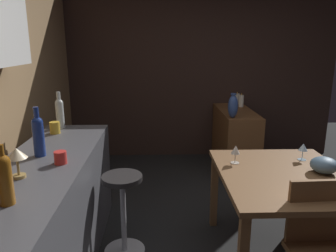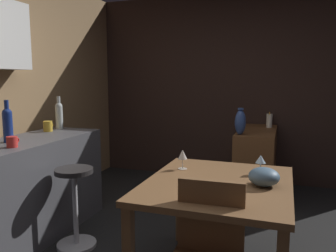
% 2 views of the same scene
% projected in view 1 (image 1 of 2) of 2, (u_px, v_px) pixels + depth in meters
% --- Properties ---
extents(wall_side_right, '(0.10, 4.40, 2.60)m').
position_uv_depth(wall_side_right, '(187.00, 71.00, 4.81)').
color(wall_side_right, '#33231E').
rests_on(wall_side_right, ground_plane).
extents(dining_table, '(1.14, 0.97, 0.74)m').
position_uv_depth(dining_table, '(284.00, 184.00, 2.47)').
color(dining_table, brown).
rests_on(dining_table, ground_plane).
extents(kitchen_counter, '(2.10, 0.60, 0.90)m').
position_uv_depth(kitchen_counter, '(48.00, 221.00, 2.34)').
color(kitchen_counter, '#4C4C51').
rests_on(kitchen_counter, ground_plane).
extents(sideboard_cabinet, '(1.10, 0.44, 0.82)m').
position_uv_depth(sideboard_cabinet, '(235.00, 139.00, 4.45)').
color(sideboard_cabinet, brown).
rests_on(sideboard_cabinet, ground_plane).
extents(chair_near_window, '(0.42, 0.42, 0.88)m').
position_uv_depth(chair_near_window, '(323.00, 247.00, 1.98)').
color(chair_near_window, brown).
rests_on(chair_near_window, ground_plane).
extents(bar_stool, '(0.34, 0.34, 0.69)m').
position_uv_depth(bar_stool, '(123.00, 213.00, 2.61)').
color(bar_stool, '#262323').
rests_on(bar_stool, ground_plane).
extents(wine_glass_left, '(0.07, 0.07, 0.15)m').
position_uv_depth(wine_glass_left, '(236.00, 150.00, 2.63)').
color(wine_glass_left, silver).
rests_on(wine_glass_left, dining_table).
extents(wine_glass_right, '(0.07, 0.07, 0.14)m').
position_uv_depth(wine_glass_right, '(303.00, 148.00, 2.71)').
color(wine_glass_right, silver).
rests_on(wine_glass_right, dining_table).
extents(fruit_bowl, '(0.20, 0.20, 0.12)m').
position_uv_depth(fruit_bowl, '(324.00, 165.00, 2.45)').
color(fruit_bowl, slate).
rests_on(fruit_bowl, dining_table).
extents(wine_bottle_amber, '(0.08, 0.08, 0.32)m').
position_uv_depth(wine_bottle_amber, '(5.00, 177.00, 1.61)').
color(wine_bottle_amber, '#8C5114').
rests_on(wine_bottle_amber, kitchen_counter).
extents(wine_bottle_cobalt, '(0.08, 0.08, 0.36)m').
position_uv_depth(wine_bottle_cobalt, '(38.00, 134.00, 2.32)').
color(wine_bottle_cobalt, navy).
rests_on(wine_bottle_cobalt, kitchen_counter).
extents(wine_bottle_clear, '(0.08, 0.08, 0.35)m').
position_uv_depth(wine_bottle_clear, '(60.00, 112.00, 3.10)').
color(wine_bottle_clear, silver).
rests_on(wine_bottle_clear, kitchen_counter).
extents(cup_mustard, '(0.13, 0.09, 0.11)m').
position_uv_depth(cup_mustard, '(55.00, 128.00, 2.93)').
color(cup_mustard, gold).
rests_on(cup_mustard, kitchen_counter).
extents(cup_red, '(0.12, 0.08, 0.09)m').
position_uv_depth(cup_red, '(61.00, 157.00, 2.20)').
color(cup_red, red).
rests_on(cup_red, kitchen_counter).
extents(counter_lamp, '(0.12, 0.12, 0.19)m').
position_uv_depth(counter_lamp, '(17.00, 156.00, 1.94)').
color(counter_lamp, '#A58447').
rests_on(counter_lamp, kitchen_counter).
extents(pillar_candle_tall, '(0.07, 0.07, 0.19)m').
position_uv_depth(pillar_candle_tall, '(241.00, 101.00, 4.58)').
color(pillar_candle_tall, white).
rests_on(pillar_candle_tall, sideboard_cabinet).
extents(pillar_candle_short, '(0.08, 0.08, 0.18)m').
position_uv_depth(pillar_candle_short, '(237.00, 99.00, 4.79)').
color(pillar_candle_short, white).
rests_on(pillar_candle_short, sideboard_cabinet).
extents(vase_ceramic_blue, '(0.12, 0.12, 0.30)m').
position_uv_depth(vase_ceramic_blue, '(233.00, 106.00, 3.88)').
color(vase_ceramic_blue, '#334C8C').
rests_on(vase_ceramic_blue, sideboard_cabinet).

